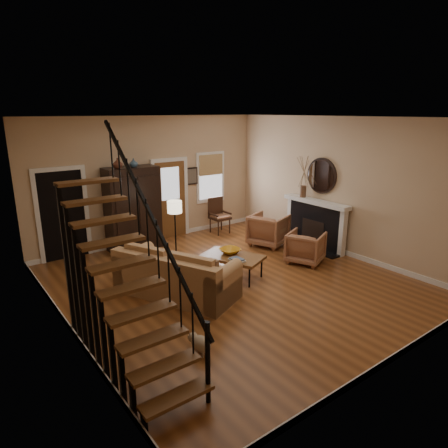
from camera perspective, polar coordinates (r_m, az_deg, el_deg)
room at (r=9.05m, az=-7.80°, el=3.53°), size 7.00×7.33×3.30m
staircase at (r=5.38m, az=-13.99°, el=-4.43°), size 0.94×2.80×3.20m
fireplace at (r=10.49m, az=13.06°, el=0.67°), size 0.33×1.95×2.30m
armoire at (r=10.24m, az=-12.89°, el=2.12°), size 1.30×0.60×2.10m
vase_a at (r=9.81m, az=-14.95°, el=8.37°), size 0.24×0.24×0.25m
vase_b at (r=9.97m, az=-12.80°, el=8.52°), size 0.20×0.20×0.21m
sofa at (r=7.72m, az=-6.82°, el=-6.99°), size 1.88×2.54×0.87m
coffee_table at (r=8.51m, az=1.21°, el=-6.06°), size 1.18×1.44×0.48m
bowl at (r=8.54m, az=0.87°, el=-3.86°), size 0.43×0.43×0.11m
books at (r=8.12m, az=1.86°, el=-5.12°), size 0.23×0.31×0.06m
armchair_left at (r=9.46m, az=11.57°, el=-3.29°), size 1.05×1.03×0.73m
armchair_right at (r=10.50m, az=6.38°, el=-0.83°), size 1.16×1.15×0.83m
floor_lamp at (r=9.30m, az=-6.95°, el=-1.07°), size 0.36×0.36×1.45m
side_chair at (r=11.44m, az=-0.59°, el=1.18°), size 0.54×0.54×1.02m
dog at (r=6.07m, az=-3.29°, el=-16.86°), size 0.29×0.42×0.28m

